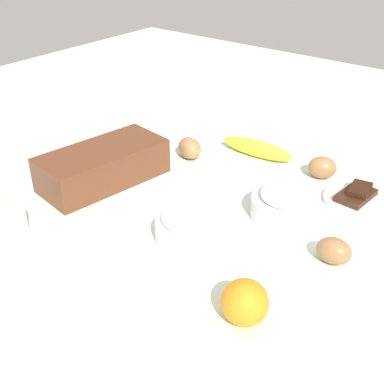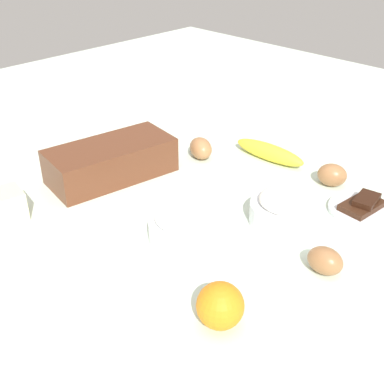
{
  "view_description": "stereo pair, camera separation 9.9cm",
  "coord_description": "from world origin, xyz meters",
  "px_view_note": "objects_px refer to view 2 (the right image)",
  "views": [
    {
      "loc": [
        -0.67,
        -0.53,
        0.55
      ],
      "look_at": [
        0.0,
        0.0,
        0.04
      ],
      "focal_mm": 46.26,
      "sensor_mm": 36.0,
      "label": 1
    },
    {
      "loc": [
        -0.61,
        -0.6,
        0.55
      ],
      "look_at": [
        0.0,
        0.0,
        0.04
      ],
      "focal_mm": 46.26,
      "sensor_mm": 36.0,
      "label": 2
    }
  ],
  "objects_px": {
    "loaf_pan": "(111,160)",
    "orange_fruit": "(220,306)",
    "chocolate_plate": "(362,208)",
    "egg_beside_bowl": "(201,148)",
    "sugar_bowl": "(182,225)",
    "flour_bowl": "(285,208)",
    "egg_loose": "(332,175)",
    "butter_block": "(0,207)",
    "banana": "(269,152)",
    "egg_near_butter": "(325,261)"
  },
  "relations": [
    {
      "from": "loaf_pan",
      "to": "orange_fruit",
      "type": "bearing_deg",
      "value": -100.27
    },
    {
      "from": "egg_near_butter",
      "to": "egg_beside_bowl",
      "type": "distance_m",
      "value": 0.48
    },
    {
      "from": "orange_fruit",
      "to": "butter_block",
      "type": "height_order",
      "value": "orange_fruit"
    },
    {
      "from": "flour_bowl",
      "to": "banana",
      "type": "distance_m",
      "value": 0.27
    },
    {
      "from": "flour_bowl",
      "to": "egg_loose",
      "type": "bearing_deg",
      "value": 3.71
    },
    {
      "from": "flour_bowl",
      "to": "egg_beside_bowl",
      "type": "distance_m",
      "value": 0.32
    },
    {
      "from": "chocolate_plate",
      "to": "egg_beside_bowl",
      "type": "bearing_deg",
      "value": 97.45
    },
    {
      "from": "sugar_bowl",
      "to": "orange_fruit",
      "type": "bearing_deg",
      "value": -119.79
    },
    {
      "from": "flour_bowl",
      "to": "banana",
      "type": "xyz_separation_m",
      "value": [
        0.2,
        0.19,
        -0.01
      ]
    },
    {
      "from": "egg_beside_bowl",
      "to": "egg_loose",
      "type": "bearing_deg",
      "value": -70.43
    },
    {
      "from": "orange_fruit",
      "to": "egg_loose",
      "type": "xyz_separation_m",
      "value": [
        0.48,
        0.1,
        -0.01
      ]
    },
    {
      "from": "banana",
      "to": "butter_block",
      "type": "xyz_separation_m",
      "value": [
        -0.58,
        0.21,
        0.01
      ]
    },
    {
      "from": "butter_block",
      "to": "flour_bowl",
      "type": "bearing_deg",
      "value": -46.12
    },
    {
      "from": "orange_fruit",
      "to": "egg_beside_bowl",
      "type": "bearing_deg",
      "value": 46.83
    },
    {
      "from": "egg_beside_bowl",
      "to": "orange_fruit",
      "type": "bearing_deg",
      "value": -133.17
    },
    {
      "from": "sugar_bowl",
      "to": "chocolate_plate",
      "type": "relative_size",
      "value": 0.96
    },
    {
      "from": "loaf_pan",
      "to": "egg_loose",
      "type": "height_order",
      "value": "loaf_pan"
    },
    {
      "from": "banana",
      "to": "chocolate_plate",
      "type": "distance_m",
      "value": 0.28
    },
    {
      "from": "sugar_bowl",
      "to": "egg_loose",
      "type": "bearing_deg",
      "value": -13.31
    },
    {
      "from": "loaf_pan",
      "to": "butter_block",
      "type": "relative_size",
      "value": 3.3
    },
    {
      "from": "orange_fruit",
      "to": "chocolate_plate",
      "type": "distance_m",
      "value": 0.43
    },
    {
      "from": "egg_near_butter",
      "to": "chocolate_plate",
      "type": "bearing_deg",
      "value": 12.2
    },
    {
      "from": "flour_bowl",
      "to": "egg_near_butter",
      "type": "height_order",
      "value": "flour_bowl"
    },
    {
      "from": "butter_block",
      "to": "orange_fruit",
      "type": "bearing_deg",
      "value": -78.96
    },
    {
      "from": "egg_beside_bowl",
      "to": "chocolate_plate",
      "type": "relative_size",
      "value": 0.54
    },
    {
      "from": "flour_bowl",
      "to": "banana",
      "type": "height_order",
      "value": "flour_bowl"
    },
    {
      "from": "loaf_pan",
      "to": "egg_near_butter",
      "type": "xyz_separation_m",
      "value": [
        0.05,
        -0.53,
        -0.02
      ]
    },
    {
      "from": "sugar_bowl",
      "to": "egg_loose",
      "type": "height_order",
      "value": "sugar_bowl"
    },
    {
      "from": "flour_bowl",
      "to": "egg_beside_bowl",
      "type": "bearing_deg",
      "value": 73.88
    },
    {
      "from": "loaf_pan",
      "to": "flour_bowl",
      "type": "height_order",
      "value": "loaf_pan"
    },
    {
      "from": "orange_fruit",
      "to": "chocolate_plate",
      "type": "bearing_deg",
      "value": 0.2
    },
    {
      "from": "loaf_pan",
      "to": "sugar_bowl",
      "type": "bearing_deg",
      "value": -92.28
    },
    {
      "from": "banana",
      "to": "egg_beside_bowl",
      "type": "bearing_deg",
      "value": 131.39
    },
    {
      "from": "butter_block",
      "to": "banana",
      "type": "bearing_deg",
      "value": -20.0
    },
    {
      "from": "sugar_bowl",
      "to": "flour_bowl",
      "type": "bearing_deg",
      "value": -29.65
    },
    {
      "from": "loaf_pan",
      "to": "chocolate_plate",
      "type": "distance_m",
      "value": 0.55
    },
    {
      "from": "banana",
      "to": "flour_bowl",
      "type": "bearing_deg",
      "value": -136.99
    },
    {
      "from": "banana",
      "to": "orange_fruit",
      "type": "xyz_separation_m",
      "value": [
        -0.49,
        -0.28,
        0.02
      ]
    },
    {
      "from": "flour_bowl",
      "to": "egg_beside_bowl",
      "type": "xyz_separation_m",
      "value": [
        0.09,
        0.31,
        -0.01
      ]
    },
    {
      "from": "loaf_pan",
      "to": "orange_fruit",
      "type": "relative_size",
      "value": 4.14
    },
    {
      "from": "sugar_bowl",
      "to": "egg_near_butter",
      "type": "distance_m",
      "value": 0.26
    },
    {
      "from": "egg_near_butter",
      "to": "egg_loose",
      "type": "bearing_deg",
      "value": 28.95
    },
    {
      "from": "flour_bowl",
      "to": "egg_loose",
      "type": "relative_size",
      "value": 2.11
    },
    {
      "from": "sugar_bowl",
      "to": "egg_near_butter",
      "type": "relative_size",
      "value": 2.01
    },
    {
      "from": "egg_beside_bowl",
      "to": "egg_loose",
      "type": "relative_size",
      "value": 1.11
    },
    {
      "from": "orange_fruit",
      "to": "egg_loose",
      "type": "bearing_deg",
      "value": 12.15
    },
    {
      "from": "egg_near_butter",
      "to": "chocolate_plate",
      "type": "relative_size",
      "value": 0.48
    },
    {
      "from": "banana",
      "to": "orange_fruit",
      "type": "distance_m",
      "value": 0.56
    },
    {
      "from": "orange_fruit",
      "to": "sugar_bowl",
      "type": "bearing_deg",
      "value": 60.21
    },
    {
      "from": "sugar_bowl",
      "to": "orange_fruit",
      "type": "height_order",
      "value": "orange_fruit"
    }
  ]
}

